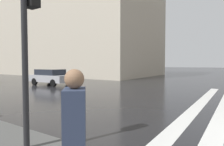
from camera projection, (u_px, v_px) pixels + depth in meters
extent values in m
cube|color=silver|center=(201.00, 103.00, 9.33)|extent=(13.00, 0.50, 0.01)
cube|color=beige|center=(74.00, 26.00, 35.62)|extent=(15.49, 28.84, 17.59)
cylinder|color=#232326|center=(25.00, 57.00, 3.94)|extent=(0.12, 0.12, 3.75)
sphere|color=green|center=(37.00, 2.00, 4.14)|extent=(0.17, 0.17, 0.17)
cube|color=#B7B7BC|center=(51.00, 78.00, 17.43)|extent=(1.75, 4.10, 0.60)
cube|color=#232833|center=(50.00, 72.00, 17.48)|extent=(1.54, 2.46, 0.50)
cylinder|color=black|center=(68.00, 82.00, 17.45)|extent=(0.20, 0.62, 0.62)
cylinder|color=black|center=(53.00, 83.00, 16.07)|extent=(0.20, 0.62, 0.62)
cylinder|color=black|center=(50.00, 80.00, 18.82)|extent=(0.20, 0.62, 0.62)
cylinder|color=black|center=(35.00, 82.00, 17.44)|extent=(0.20, 0.62, 0.62)
cube|color=#2D3851|center=(75.00, 115.00, 2.18)|extent=(0.46, 0.44, 0.60)
sphere|color=#936B4C|center=(74.00, 79.00, 2.16)|extent=(0.22, 0.22, 0.22)
cube|color=black|center=(76.00, 129.00, 2.47)|extent=(0.32, 0.30, 0.24)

